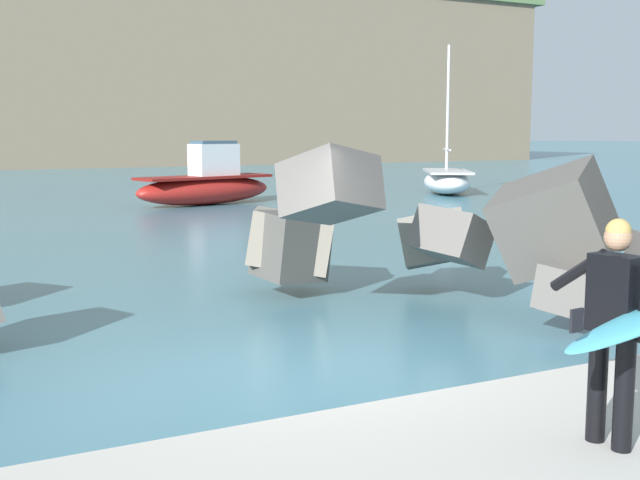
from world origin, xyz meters
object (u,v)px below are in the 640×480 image
at_px(boat_near_left, 447,181).
at_px(mooring_buoy_inner, 181,182).
at_px(surfer_with_board, 629,317).
at_px(mooring_buoy_outer, 564,217).
at_px(boat_mid_left, 206,184).

height_order(boat_near_left, mooring_buoy_inner, boat_near_left).
bearing_deg(surfer_with_board, mooring_buoy_outer, 47.32).
xyz_separation_m(boat_near_left, mooring_buoy_inner, (-9.00, 9.69, -0.35)).
xyz_separation_m(boat_mid_left, mooring_buoy_outer, (7.13, -10.94, -0.54)).
height_order(boat_near_left, mooring_buoy_outer, boat_near_left).
relative_size(mooring_buoy_inner, mooring_buoy_outer, 1.00).
bearing_deg(mooring_buoy_outer, boat_near_left, 70.39).
xyz_separation_m(surfer_with_board, boat_mid_left, (4.98, 24.07, -0.52)).
height_order(surfer_with_board, boat_mid_left, boat_mid_left).
relative_size(boat_near_left, mooring_buoy_inner, 14.60).
bearing_deg(mooring_buoy_outer, surfer_with_board, -132.68).
height_order(surfer_with_board, mooring_buoy_inner, surfer_with_board).
relative_size(boat_mid_left, mooring_buoy_outer, 13.41).
bearing_deg(boat_mid_left, mooring_buoy_outer, -56.89).
relative_size(surfer_with_board, mooring_buoy_inner, 4.81).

